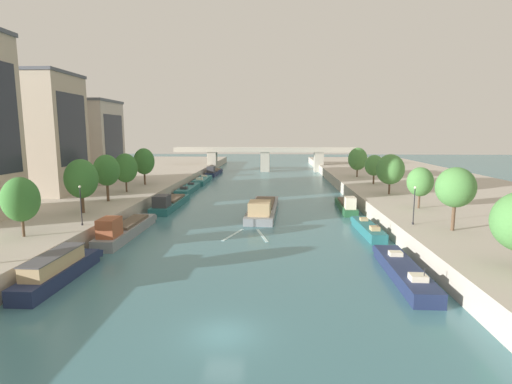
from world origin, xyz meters
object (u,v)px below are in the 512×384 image
at_px(tree_left_past_mid, 81,179).
at_px(tree_left_far, 125,168).
at_px(moored_boat_left_gap_after, 214,172).
at_px(tree_right_second, 420,182).
at_px(moored_boat_right_second, 346,205).
at_px(tree_right_distant, 390,169).
at_px(tree_left_midway, 107,170).
at_px(moored_boat_left_second, 58,269).
at_px(tree_right_midway, 358,159).
at_px(moored_boat_left_lone, 170,203).
at_px(lamppost_left_bank, 81,203).
at_px(moored_boat_left_downstream, 188,189).
at_px(lamppost_right_bank, 414,204).
at_px(tree_left_distant, 21,199).
at_px(moored_boat_left_upstream, 125,229).
at_px(moored_boat_right_gap_after, 368,228).
at_px(tree_right_by_lamp, 374,165).
at_px(tree_left_end_of_row, 144,161).
at_px(barge_midriver, 263,208).
at_px(bridge_far, 265,156).
at_px(tree_right_end_of_row, 456,187).
at_px(moored_boat_right_near, 403,271).
at_px(moored_boat_left_near, 202,180).

xyz_separation_m(tree_left_past_mid, tree_left_far, (-1.04, 17.75, -0.26)).
relative_size(moored_boat_left_gap_after, tree_right_second, 2.77).
bearing_deg(moored_boat_right_second, tree_right_distant, 19.61).
bearing_deg(tree_left_midway, tree_right_second, -4.24).
xyz_separation_m(moored_boat_left_second, tree_right_midway, (37.41, 60.26, 5.35)).
xyz_separation_m(moored_boat_left_lone, tree_right_second, (37.30, -9.97, 5.05)).
bearing_deg(lamppost_left_bank, moored_boat_left_gap_after, 87.21).
xyz_separation_m(moored_boat_left_downstream, tree_left_far, (-7.42, -15.36, 5.85)).
height_order(tree_right_distant, lamppost_right_bank, tree_right_distant).
relative_size(moored_boat_left_lone, lamppost_right_bank, 3.65).
bearing_deg(lamppost_left_bank, tree_right_second, 16.09).
bearing_deg(moored_boat_left_downstream, lamppost_left_bank, -94.62).
bearing_deg(moored_boat_right_second, tree_left_distant, -144.35).
relative_size(moored_boat_left_downstream, tree_left_midway, 2.11).
height_order(moored_boat_left_upstream, moored_boat_right_gap_after, moored_boat_left_upstream).
bearing_deg(tree_right_distant, tree_left_midway, -168.83).
bearing_deg(tree_left_past_mid, tree_right_by_lamp, 34.38).
xyz_separation_m(tree_left_distant, tree_right_distant, (44.26, 29.02, 0.42)).
bearing_deg(tree_left_end_of_row, barge_midriver, -33.55).
relative_size(tree_left_midway, tree_left_far, 1.05).
bearing_deg(moored_boat_right_second, barge_midriver, -166.60).
bearing_deg(tree_left_distant, tree_right_midway, 50.98).
bearing_deg(tree_right_distant, lamppost_right_bank, -99.02).
bearing_deg(moored_boat_left_downstream, tree_right_by_lamp, -3.95).
height_order(tree_left_distant, tree_right_by_lamp, tree_left_distant).
height_order(moored_boat_right_gap_after, bridge_far, bridge_far).
relative_size(moored_boat_left_upstream, tree_right_end_of_row, 2.29).
bearing_deg(tree_right_midway, tree_left_end_of_row, -160.93).
relative_size(barge_midriver, moored_boat_left_downstream, 1.36).
xyz_separation_m(moored_boat_right_second, bridge_far, (-14.78, 62.15, 4.01)).
bearing_deg(tree_right_by_lamp, tree_left_midway, -154.01).
xyz_separation_m(moored_boat_right_second, tree_left_end_of_row, (-37.33, 12.62, 6.04)).
bearing_deg(lamppost_left_bank, moored_boat_right_near, -14.44).
bearing_deg(tree_left_midway, moored_boat_left_lone, 41.15).
bearing_deg(moored_boat_left_upstream, tree_left_end_of_row, 104.01).
bearing_deg(moored_boat_right_second, moored_boat_left_downstream, 148.37).
height_order(moored_boat_left_second, moored_boat_left_upstream, moored_boat_left_upstream).
bearing_deg(tree_left_midway, tree_right_distant, 11.17).
relative_size(moored_boat_left_near, tree_right_distant, 2.22).
distance_m(moored_boat_left_near, tree_right_second, 57.76).
distance_m(moored_boat_left_near, tree_left_far, 32.20).
relative_size(moored_boat_left_near, moored_boat_right_second, 1.16).
height_order(moored_boat_left_second, tree_left_midway, tree_left_midway).
relative_size(tree_right_distant, bridge_far, 0.12).
relative_size(moored_boat_left_lone, tree_right_distant, 2.38).
xyz_separation_m(moored_boat_left_second, lamppost_right_bank, (34.11, 13.05, 3.59)).
bearing_deg(moored_boat_left_gap_after, moored_boat_right_gap_after, -65.76).
bearing_deg(barge_midriver, moored_boat_right_gap_after, -40.09).
distance_m(moored_boat_left_upstream, tree_right_midway, 59.21).
height_order(moored_boat_left_near, tree_left_far, tree_left_far).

